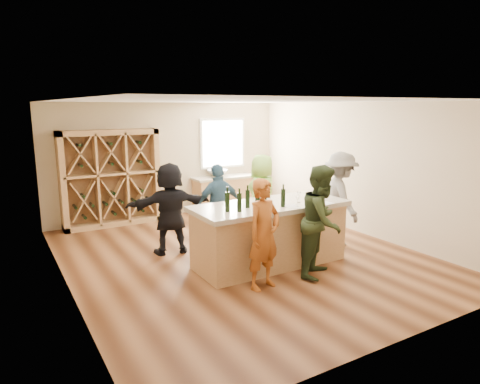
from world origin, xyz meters
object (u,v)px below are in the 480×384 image
wine_bottle_a (227,202)px  person_near_right (322,221)px  person_far_right (262,196)px  person_near_left (264,234)px  sink (217,173)px  wine_bottle_b (239,202)px  tasting_counter_base (270,236)px  wine_bottle_e (264,197)px  person_far_mid (219,206)px  wine_rack (111,178)px  wine_bottle_f (283,198)px  person_server (340,199)px  person_far_left (170,208)px  wine_bottle_c (248,199)px

wine_bottle_a → person_near_right: bearing=-28.0°
person_far_right → person_near_left: bearing=29.8°
sink → wine_bottle_b: (-1.73, -4.05, 0.22)m
tasting_counter_base → person_near_right: 1.02m
wine_bottle_e → person_far_mid: size_ratio=0.19×
wine_bottle_a → wine_bottle_b: (0.16, -0.10, -0.01)m
wine_rack → person_near_left: wine_rack is taller
wine_bottle_b → sink: bearing=66.8°
sink → wine_bottle_f: (-0.94, -4.12, 0.22)m
person_near_left → tasting_counter_base: bearing=37.3°
wine_bottle_a → person_far_mid: person_far_mid is taller
person_server → wine_rack: bearing=61.0°
wine_rack → tasting_counter_base: bearing=-66.2°
wine_bottle_f → wine_bottle_a: bearing=169.5°
sink → person_near_right: person_near_right is taller
person_server → person_far_left: person_server is taller
wine_bottle_b → person_far_right: person_far_right is taller
sink → tasting_counter_base: 3.98m
wine_bottle_a → person_near_right: size_ratio=0.17×
sink → person_near_left: 4.89m
wine_bottle_f → person_server: bearing=16.3°
wine_bottle_b → person_server: (2.58, 0.45, -0.31)m
sink → wine_bottle_a: size_ratio=1.72×
person_near_right → person_server: 1.75m
person_near_left → wine_bottle_a: bearing=98.1°
person_near_left → person_near_right: bearing=-15.7°
wine_bottle_b → wine_bottle_e: (0.53, 0.09, 0.01)m
tasting_counter_base → wine_bottle_a: bearing=-172.2°
wine_rack → person_far_left: wine_rack is taller
wine_bottle_e → person_far_right: (0.98, 1.55, -0.37)m
person_near_right → person_far_left: person_near_right is taller
wine_rack → person_far_mid: 2.96m
person_server → wine_bottle_a: bearing=114.1°
wine_bottle_c → wine_bottle_f: wine_bottle_f is taller
person_near_left → person_near_right: size_ratio=0.93×
person_far_left → wine_bottle_f: (1.32, -1.71, 0.37)m
person_far_mid → sink: bearing=-115.9°
wine_bottle_e → person_far_right: size_ratio=0.18×
wine_bottle_e → person_server: (2.04, 0.36, -0.31)m
wine_bottle_c → person_server: (2.32, 0.28, -0.31)m
wine_bottle_c → person_far_left: person_far_left is taller
person_near_right → person_server: (1.40, 1.06, 0.02)m
wine_bottle_e → person_far_mid: bearing=93.9°
person_server → wine_bottle_e: bearing=116.9°
wine_rack → person_server: 5.10m
wine_bottle_b → wine_bottle_a: bearing=146.6°
tasting_counter_base → wine_bottle_e: bearing=-146.9°
person_near_right → wine_bottle_f: 0.73m
person_near_right → person_far_mid: 2.26m
tasting_counter_base → wine_bottle_c: (-0.49, -0.06, 0.73)m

